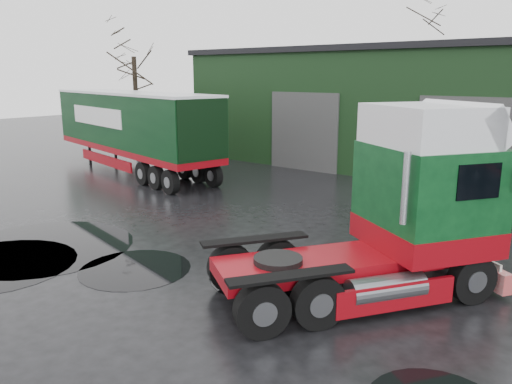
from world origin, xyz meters
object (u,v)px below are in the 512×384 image
at_px(hero_tractor, 351,204).
at_px(tree_left, 135,85).
at_px(trailer_left, 132,132).
at_px(tree_back_a, 421,76).
at_px(warehouse, 501,109).

bearing_deg(hero_tractor, tree_left, -173.32).
distance_m(trailer_left, tree_left, 6.30).
xyz_separation_m(hero_tractor, tree_back_a, (-9.20, 28.41, 2.60)).
bearing_deg(hero_tractor, trailer_left, -168.52).
bearing_deg(warehouse, tree_back_a, 128.66).
height_order(hero_tractor, tree_left, tree_left).
relative_size(warehouse, trailer_left, 2.46).
bearing_deg(hero_tractor, warehouse, 127.67).
bearing_deg(trailer_left, tree_left, 60.87).
bearing_deg(tree_back_a, tree_left, -121.43).
relative_size(trailer_left, tree_back_a, 1.39).
relative_size(warehouse, tree_back_a, 3.41).
bearing_deg(tree_left, hero_tractor, -27.27).
relative_size(hero_tractor, tree_left, 0.81).
bearing_deg(warehouse, trailer_left, -140.76).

